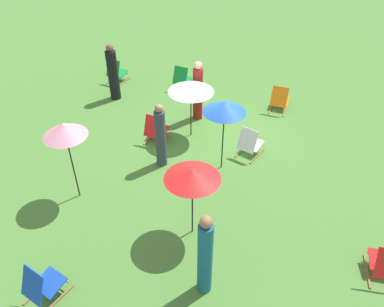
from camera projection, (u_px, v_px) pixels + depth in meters
ground_plane at (206, 143)px, 10.72m from camera, size 40.00×40.00×0.00m
deckchair_1 at (250, 143)px, 10.07m from camera, size 0.68×0.87×0.83m
deckchair_3 at (42, 285)px, 6.74m from camera, size 0.65×0.86×0.83m
deckchair_4 at (182, 79)px, 12.97m from camera, size 0.57×0.82×0.83m
deckchair_5 at (116, 72)px, 13.40m from camera, size 0.58×0.82×0.83m
deckchair_7 at (156, 130)px, 10.57m from camera, size 0.54×0.80×0.83m
deckchair_8 at (280, 100)px, 11.87m from camera, size 0.52×0.79×0.83m
umbrella_0 at (192, 174)px, 7.24m from camera, size 1.09×1.09×1.68m
umbrella_1 at (225, 107)px, 8.82m from camera, size 1.01×1.01×1.89m
umbrella_2 at (64, 130)px, 7.95m from camera, size 0.92×0.92×1.99m
umbrella_3 at (191, 87)px, 10.12m from camera, size 1.22×1.22×1.66m
person_0 at (198, 92)px, 11.23m from camera, size 0.40×0.40×1.80m
person_1 at (205, 256)px, 6.58m from camera, size 0.31×0.31×1.85m
person_2 at (161, 137)px, 9.50m from camera, size 0.37×0.37×1.73m
person_3 at (113, 74)px, 12.20m from camera, size 0.43×0.43×1.81m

